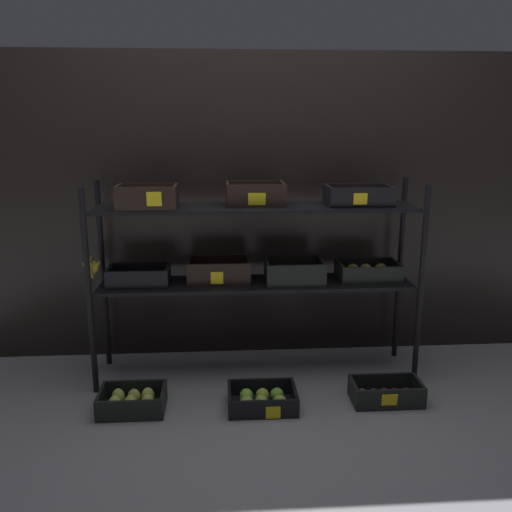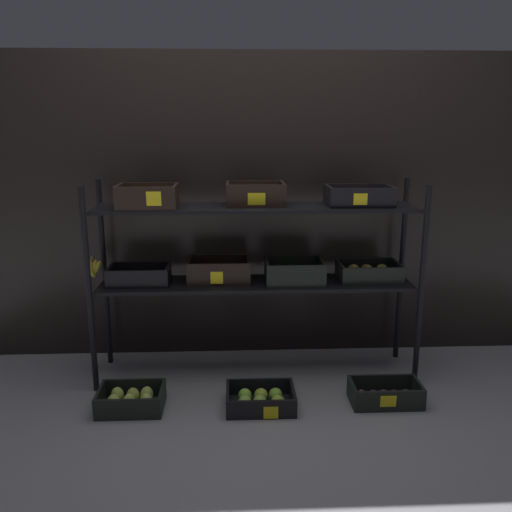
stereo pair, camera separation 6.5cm
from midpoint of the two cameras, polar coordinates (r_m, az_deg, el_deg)
name	(u,v)px [view 2 (the right image)]	position (r m, az deg, el deg)	size (l,w,h in m)	color
ground_plane	(256,372)	(3.33, 0.57, -12.22)	(10.00, 10.00, 0.00)	gray
storefront_wall	(253,208)	(3.41, 0.25, 5.08)	(4.22, 0.12, 1.88)	black
display_rack	(258,247)	(3.07, 0.87, 0.96)	(1.94, 0.40, 1.15)	black
crate_ground_pear	(131,400)	(2.99, -12.49, -14.70)	(0.34, 0.24, 0.11)	black
crate_ground_apple_green	(261,400)	(2.95, 1.14, -15.00)	(0.36, 0.26, 0.10)	black
crate_ground_plum	(385,395)	(3.07, 14.16, -14.16)	(0.38, 0.21, 0.12)	black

